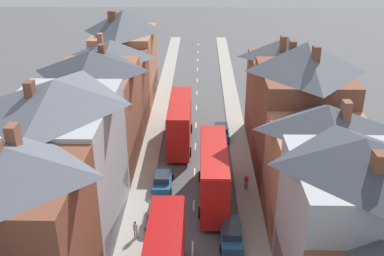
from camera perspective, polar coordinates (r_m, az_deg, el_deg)
The scene contains 13 objects.
pavement_left at distance 54.36m, azimuth -4.93°, elevation -1.26°, with size 2.20×104.00×0.14m, color #A8A399.
pavement_right at distance 54.27m, azimuth 5.85°, elevation -1.35°, with size 2.20×104.00×0.14m, color #A8A399.
centre_line_dashes at distance 52.31m, azimuth 0.43°, elevation -2.33°, with size 0.14×97.80×0.01m.
terrace_row_left at distance 40.35m, azimuth -14.40°, elevation -2.31°, with size 8.00×70.67×13.60m.
terrace_row_right at distance 33.75m, azimuth 17.78°, elevation -8.43°, with size 8.00×53.94×14.08m.
double_decker_bus_lead at distance 41.43m, azimuth 2.74°, elevation -5.71°, with size 2.74×10.80×5.30m.
double_decker_bus_far_approaching at distance 51.74m, azimuth -1.55°, elevation 0.79°, with size 2.74×10.80×5.30m.
car_near_blue at distance 37.46m, azimuth 4.97°, elevation -13.20°, with size 1.90×4.47×1.60m.
car_parked_left_a at distance 39.42m, azimuth -4.44°, elevation -10.98°, with size 1.90×3.81×1.63m.
car_mid_black at distance 44.27m, azimuth -3.75°, elevation -6.58°, with size 1.90×4.30×1.63m.
car_parked_left_b at distance 54.29m, azimuth 3.74°, elevation -0.39°, with size 1.90×4.31×1.59m.
pedestrian_mid_right at distance 37.74m, azimuth -7.20°, elevation -12.56°, with size 0.36×0.22×1.61m.
pedestrian_far_left at distance 43.89m, azimuth 6.91°, elevation -6.70°, with size 0.36×0.22×1.61m.
Camera 1 is at (0.51, -10.62, 23.74)m, focal length 42.00 mm.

